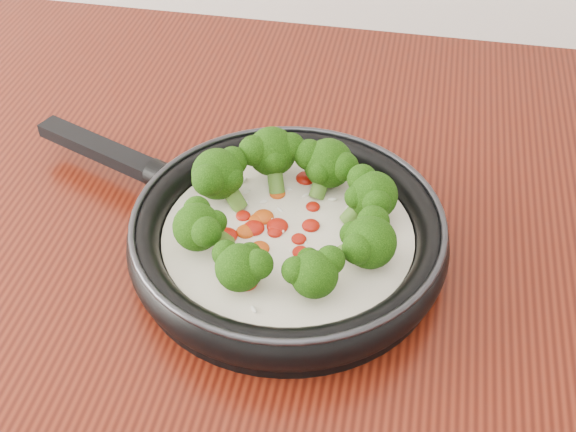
# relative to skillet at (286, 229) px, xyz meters

# --- Properties ---
(skillet) EXTENTS (0.48, 0.38, 0.08)m
(skillet) POSITION_rel_skillet_xyz_m (0.00, 0.00, 0.00)
(skillet) COLOR black
(skillet) RESTS_ON counter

